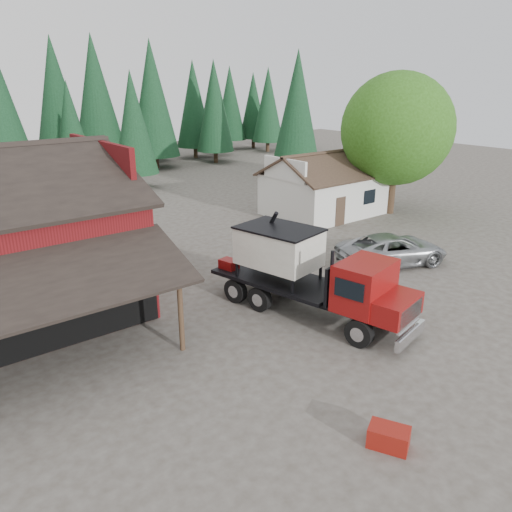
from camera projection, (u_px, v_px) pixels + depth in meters
ground at (327, 327)px, 20.52m from camera, size 120.00×120.00×0.00m
farmhouse at (325, 192)px, 37.14m from camera, size 8.60×6.42×4.65m
deciduous_tree at (397, 133)px, 35.80m from camera, size 8.00×8.00×10.20m
conifer_backdrop at (34, 177)px, 51.60m from camera, size 76.00×16.00×16.00m
near_pine_b at (133, 123)px, 44.22m from camera, size 3.96×3.96×10.40m
near_pine_c at (297, 107)px, 50.24m from camera, size 4.84×4.84×12.40m
feed_truck at (309, 272)px, 21.00m from camera, size 4.36×9.55×4.17m
silver_car at (392, 249)px, 27.16m from camera, size 6.65×4.60×1.69m
equip_box at (389, 437)px, 13.78m from camera, size 1.13×1.30×0.60m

